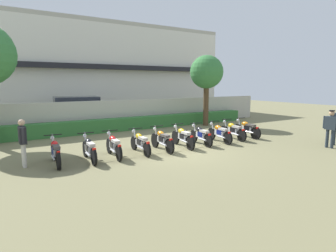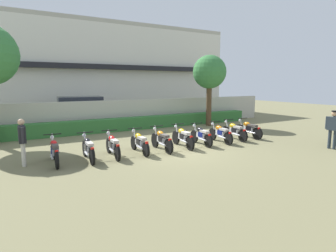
{
  "view_description": "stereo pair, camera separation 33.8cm",
  "coord_description": "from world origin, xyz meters",
  "px_view_note": "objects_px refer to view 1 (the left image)",
  "views": [
    {
      "loc": [
        -6.45,
        -9.39,
        2.75
      ],
      "look_at": [
        0.0,
        0.85,
        0.93
      ],
      "focal_mm": 30.57,
      "sensor_mm": 36.0,
      "label": 1
    },
    {
      "loc": [
        -6.16,
        -9.57,
        2.75
      ],
      "look_at": [
        0.0,
        0.85,
        0.93
      ],
      "focal_mm": 30.57,
      "sensor_mm": 36.0,
      "label": 2
    }
  ],
  "objects_px": {
    "motorcycle_in_row_4": "(162,140)",
    "officer_0": "(331,126)",
    "motorcycle_in_row_0": "(55,152)",
    "motorcycle_in_row_8": "(233,130)",
    "motorcycle_in_row_5": "(183,137)",
    "inspector_person": "(23,139)",
    "motorcycle_in_row_3": "(140,142)",
    "parked_car": "(79,111)",
    "tree_far_side": "(207,73)",
    "motorcycle_in_row_7": "(219,133)",
    "motorcycle_in_row_9": "(247,129)",
    "motorcycle_in_row_1": "(89,149)",
    "motorcycle_in_row_2": "(114,145)",
    "motorcycle_in_row_6": "(201,135)"
  },
  "relations": [
    {
      "from": "inspector_person",
      "to": "tree_far_side",
      "type": "bearing_deg",
      "value": 20.13
    },
    {
      "from": "inspector_person",
      "to": "motorcycle_in_row_4",
      "type": "bearing_deg",
      "value": -5.06
    },
    {
      "from": "motorcycle_in_row_2",
      "to": "motorcycle_in_row_7",
      "type": "xyz_separation_m",
      "value": [
        5.22,
        -0.04,
        -0.0
      ]
    },
    {
      "from": "motorcycle_in_row_0",
      "to": "motorcycle_in_row_8",
      "type": "distance_m",
      "value": 8.28
    },
    {
      "from": "motorcycle_in_row_5",
      "to": "inspector_person",
      "type": "height_order",
      "value": "inspector_person"
    },
    {
      "from": "tree_far_side",
      "to": "motorcycle_in_row_9",
      "type": "height_order",
      "value": "tree_far_side"
    },
    {
      "from": "motorcycle_in_row_4",
      "to": "motorcycle_in_row_7",
      "type": "height_order",
      "value": "motorcycle_in_row_4"
    },
    {
      "from": "motorcycle_in_row_1",
      "to": "motorcycle_in_row_5",
      "type": "height_order",
      "value": "motorcycle_in_row_5"
    },
    {
      "from": "motorcycle_in_row_1",
      "to": "inspector_person",
      "type": "bearing_deg",
      "value": 82.18
    },
    {
      "from": "officer_0",
      "to": "motorcycle_in_row_9",
      "type": "bearing_deg",
      "value": -77.4
    },
    {
      "from": "motorcycle_in_row_9",
      "to": "motorcycle_in_row_1",
      "type": "bearing_deg",
      "value": 93.19
    },
    {
      "from": "officer_0",
      "to": "inspector_person",
      "type": "bearing_deg",
      "value": -24.45
    },
    {
      "from": "motorcycle_in_row_1",
      "to": "motorcycle_in_row_0",
      "type": "bearing_deg",
      "value": 87.3
    },
    {
      "from": "parked_car",
      "to": "motorcycle_in_row_4",
      "type": "xyz_separation_m",
      "value": [
        0.96,
        -8.77,
        -0.49
      ]
    },
    {
      "from": "motorcycle_in_row_1",
      "to": "motorcycle_in_row_2",
      "type": "height_order",
      "value": "motorcycle_in_row_1"
    },
    {
      "from": "motorcycle_in_row_9",
      "to": "tree_far_side",
      "type": "bearing_deg",
      "value": -9.69
    },
    {
      "from": "motorcycle_in_row_0",
      "to": "motorcycle_in_row_3",
      "type": "bearing_deg",
      "value": -87.56
    },
    {
      "from": "motorcycle_in_row_0",
      "to": "inspector_person",
      "type": "height_order",
      "value": "inspector_person"
    },
    {
      "from": "officer_0",
      "to": "motorcycle_in_row_3",
      "type": "bearing_deg",
      "value": -31.21
    },
    {
      "from": "tree_far_side",
      "to": "motorcycle_in_row_8",
      "type": "bearing_deg",
      "value": -113.36
    },
    {
      "from": "motorcycle_in_row_6",
      "to": "motorcycle_in_row_8",
      "type": "bearing_deg",
      "value": -80.43
    },
    {
      "from": "motorcycle_in_row_3",
      "to": "motorcycle_in_row_8",
      "type": "height_order",
      "value": "motorcycle_in_row_8"
    },
    {
      "from": "motorcycle_in_row_0",
      "to": "motorcycle_in_row_4",
      "type": "height_order",
      "value": "motorcycle_in_row_0"
    },
    {
      "from": "motorcycle_in_row_4",
      "to": "officer_0",
      "type": "distance_m",
      "value": 7.19
    },
    {
      "from": "motorcycle_in_row_1",
      "to": "motorcycle_in_row_6",
      "type": "xyz_separation_m",
      "value": [
        5.05,
        0.02,
        -0.01
      ]
    },
    {
      "from": "motorcycle_in_row_3",
      "to": "officer_0",
      "type": "distance_m",
      "value": 8.08
    },
    {
      "from": "motorcycle_in_row_2",
      "to": "motorcycle_in_row_5",
      "type": "relative_size",
      "value": 0.98
    },
    {
      "from": "motorcycle_in_row_2",
      "to": "inspector_person",
      "type": "distance_m",
      "value": 3.04
    },
    {
      "from": "motorcycle_in_row_5",
      "to": "motorcycle_in_row_9",
      "type": "xyz_separation_m",
      "value": [
        4.04,
        0.09,
        0.0
      ]
    },
    {
      "from": "motorcycle_in_row_1",
      "to": "motorcycle_in_row_5",
      "type": "distance_m",
      "value": 4.1
    },
    {
      "from": "motorcycle_in_row_0",
      "to": "officer_0",
      "type": "height_order",
      "value": "officer_0"
    },
    {
      "from": "motorcycle_in_row_5",
      "to": "officer_0",
      "type": "bearing_deg",
      "value": -117.49
    },
    {
      "from": "motorcycle_in_row_9",
      "to": "inspector_person",
      "type": "bearing_deg",
      "value": 90.53
    },
    {
      "from": "motorcycle_in_row_3",
      "to": "motorcycle_in_row_5",
      "type": "bearing_deg",
      "value": -85.45
    },
    {
      "from": "motorcycle_in_row_0",
      "to": "motorcycle_in_row_1",
      "type": "bearing_deg",
      "value": -92.97
    },
    {
      "from": "parked_car",
      "to": "inspector_person",
      "type": "bearing_deg",
      "value": -109.71
    },
    {
      "from": "motorcycle_in_row_5",
      "to": "motorcycle_in_row_8",
      "type": "bearing_deg",
      "value": -82.21
    },
    {
      "from": "motorcycle_in_row_8",
      "to": "motorcycle_in_row_7",
      "type": "bearing_deg",
      "value": 104.29
    },
    {
      "from": "motorcycle_in_row_6",
      "to": "officer_0",
      "type": "xyz_separation_m",
      "value": [
        4.27,
        -3.42,
        0.51
      ]
    },
    {
      "from": "motorcycle_in_row_0",
      "to": "inspector_person",
      "type": "bearing_deg",
      "value": 76.06
    },
    {
      "from": "motorcycle_in_row_0",
      "to": "officer_0",
      "type": "bearing_deg",
      "value": -104.85
    },
    {
      "from": "motorcycle_in_row_6",
      "to": "motorcycle_in_row_8",
      "type": "distance_m",
      "value": 2.12
    },
    {
      "from": "motorcycle_in_row_3",
      "to": "motorcycle_in_row_5",
      "type": "relative_size",
      "value": 0.98
    },
    {
      "from": "motorcycle_in_row_4",
      "to": "motorcycle_in_row_9",
      "type": "relative_size",
      "value": 1.06
    },
    {
      "from": "motorcycle_in_row_7",
      "to": "motorcycle_in_row_8",
      "type": "relative_size",
      "value": 0.97
    },
    {
      "from": "motorcycle_in_row_2",
      "to": "motorcycle_in_row_6",
      "type": "xyz_separation_m",
      "value": [
        4.12,
        -0.02,
        -0.0
      ]
    },
    {
      "from": "motorcycle_in_row_6",
      "to": "motorcycle_in_row_7",
      "type": "height_order",
      "value": "same"
    },
    {
      "from": "motorcycle_in_row_8",
      "to": "inspector_person",
      "type": "distance_m",
      "value": 9.23
    },
    {
      "from": "tree_far_side",
      "to": "motorcycle_in_row_7",
      "type": "height_order",
      "value": "tree_far_side"
    },
    {
      "from": "motorcycle_in_row_7",
      "to": "inspector_person",
      "type": "relative_size",
      "value": 1.17
    }
  ]
}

